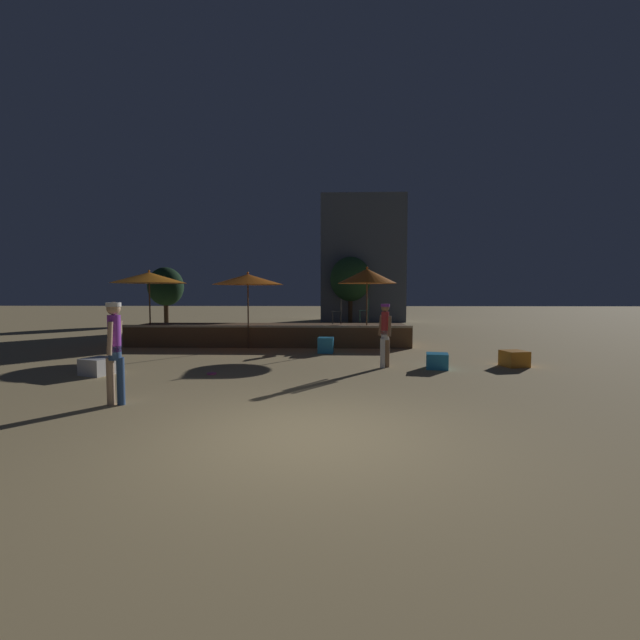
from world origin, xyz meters
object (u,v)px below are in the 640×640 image
(patio_umbrella_1, at_px, (149,278))
(bistro_chair_1, at_px, (366,308))
(frisbee_disc, at_px, (212,374))
(background_tree_1, at_px, (166,287))
(patio_umbrella_2, at_px, (367,276))
(cube_seat_2, at_px, (437,361))
(cube_seat_1, at_px, (514,359))
(person_0, at_px, (115,347))
(cube_seat_3, at_px, (326,345))
(patio_umbrella_0, at_px, (248,279))
(bistro_chair_0, at_px, (339,309))
(background_tree_0, at_px, (350,279))
(cube_seat_0, at_px, (99,366))
(person_1, at_px, (385,332))

(patio_umbrella_1, xyz_separation_m, bistro_chair_1, (7.82, 1.38, -1.12))
(frisbee_disc, distance_m, background_tree_1, 17.99)
(patio_umbrella_2, bearing_deg, cube_seat_2, -71.35)
(cube_seat_1, height_order, person_0, person_0)
(cube_seat_3, bearing_deg, patio_umbrella_0, 159.30)
(bistro_chair_0, relative_size, background_tree_0, 0.21)
(cube_seat_2, bearing_deg, cube_seat_1, 10.56)
(patio_umbrella_1, xyz_separation_m, background_tree_1, (-3.79, 10.99, -0.14))
(patio_umbrella_2, bearing_deg, patio_umbrella_0, -173.55)
(cube_seat_0, height_order, frisbee_disc, cube_seat_0)
(cube_seat_0, distance_m, bistro_chair_0, 8.17)
(patio_umbrella_0, distance_m, background_tree_0, 13.46)
(cube_seat_3, bearing_deg, patio_umbrella_2, 46.37)
(bistro_chair_1, xyz_separation_m, frisbee_disc, (-4.11, -6.57, -1.32))
(patio_umbrella_2, xyz_separation_m, frisbee_disc, (-4.03, -5.26, -2.49))
(cube_seat_0, bearing_deg, cube_seat_1, 8.12)
(cube_seat_1, xyz_separation_m, person_1, (-3.39, -0.26, 0.70))
(person_0, relative_size, background_tree_0, 0.41)
(patio_umbrella_1, distance_m, patio_umbrella_2, 7.75)
(cube_seat_1, bearing_deg, bistro_chair_1, 123.46)
(patio_umbrella_0, height_order, frisbee_disc, patio_umbrella_0)
(person_0, bearing_deg, background_tree_0, -107.25)
(person_0, relative_size, background_tree_1, 0.50)
(cube_seat_0, relative_size, bistro_chair_1, 0.89)
(cube_seat_3, bearing_deg, person_1, -59.78)
(cube_seat_2, distance_m, person_1, 1.49)
(cube_seat_0, bearing_deg, cube_seat_3, 36.55)
(bistro_chair_0, bearing_deg, bistro_chair_1, 129.45)
(patio_umbrella_0, height_order, cube_seat_3, patio_umbrella_0)
(cube_seat_1, bearing_deg, background_tree_0, 102.65)
(cube_seat_1, distance_m, background_tree_1, 21.27)
(patio_umbrella_2, distance_m, person_1, 4.48)
(cube_seat_2, bearing_deg, patio_umbrella_0, 145.42)
(cube_seat_0, xyz_separation_m, background_tree_0, (6.55, 17.75, 2.63))
(cube_seat_1, relative_size, frisbee_disc, 3.01)
(patio_umbrella_2, relative_size, cube_seat_3, 5.47)
(cube_seat_2, xyz_separation_m, background_tree_0, (-1.57, 16.69, 2.63))
(person_0, xyz_separation_m, frisbee_disc, (0.84, 2.79, -0.98))
(cube_seat_3, height_order, background_tree_0, background_tree_0)
(cube_seat_1, xyz_separation_m, frisbee_disc, (-7.57, -1.34, -0.19))
(person_1, bearing_deg, patio_umbrella_0, -79.85)
(patio_umbrella_0, relative_size, bistro_chair_1, 2.94)
(bistro_chair_1, xyz_separation_m, background_tree_1, (-11.62, 9.61, 0.98))
(patio_umbrella_0, distance_m, patio_umbrella_2, 4.15)
(background_tree_0, bearing_deg, person_0, -103.08)
(patio_umbrella_0, height_order, person_0, patio_umbrella_0)
(cube_seat_2, distance_m, person_0, 7.39)
(person_1, xyz_separation_m, background_tree_0, (-0.27, 16.56, 1.91))
(patio_umbrella_1, distance_m, background_tree_0, 14.60)
(cube_seat_3, distance_m, background_tree_0, 14.16)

